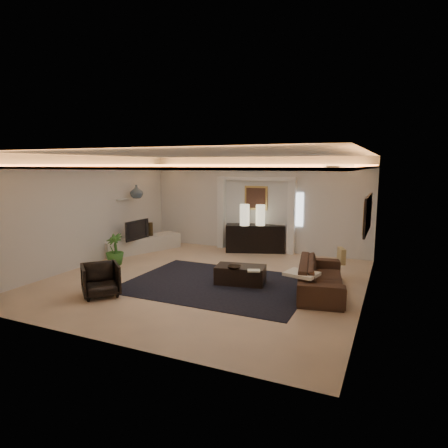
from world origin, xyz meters
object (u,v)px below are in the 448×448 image
at_px(sofa, 321,276).
at_px(armchair, 101,280).
at_px(console, 255,239).
at_px(coffee_table, 240,275).

height_order(sofa, armchair, armchair).
height_order(console, sofa, console).
distance_m(console, sofa, 3.96).
bearing_deg(armchair, coffee_table, -8.82).
bearing_deg(coffee_table, console, 93.78).
distance_m(coffee_table, armchair, 3.02).
bearing_deg(sofa, armchair, 106.71).
distance_m(console, coffee_table, 3.30).
bearing_deg(console, sofa, -69.62).
bearing_deg(sofa, coffee_table, 85.00).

